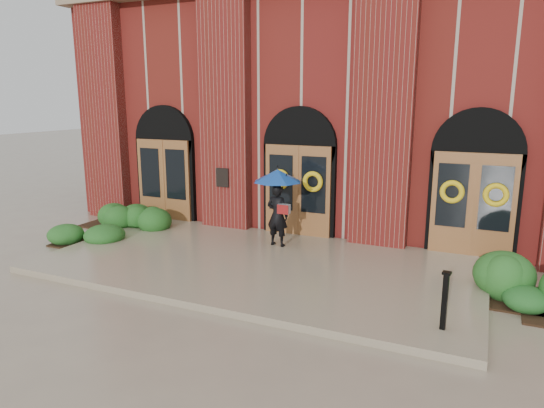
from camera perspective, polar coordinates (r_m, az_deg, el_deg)
The scene contains 7 objects.
ground at distance 11.40m, azimuth -2.04°, elevation -7.67°, with size 90.00×90.00×0.00m, color gray.
landing at distance 11.50m, azimuth -1.71°, elevation -7.08°, with size 10.00×5.30×0.15m, color gray.
church_building at distance 18.99m, azimuth 9.89°, elevation 10.94°, with size 16.20×12.53×7.00m.
man_with_umbrella at distance 12.33m, azimuth 0.66°, elevation 1.34°, with size 1.37×1.37×2.00m.
metal_post at distance 8.56m, azimuth 19.66°, elevation -10.52°, with size 0.15×0.15×1.00m.
hedge_wall_left at distance 15.53m, azimuth -16.52°, elevation -1.38°, with size 2.78×1.11×0.71m, color #20531B.
hedge_front_left at distance 14.23m, azimuth -20.84°, elevation -3.32°, with size 1.45×1.24×0.51m, color #21561D.
Camera 1 is at (4.76, -9.60, 3.89)m, focal length 32.00 mm.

